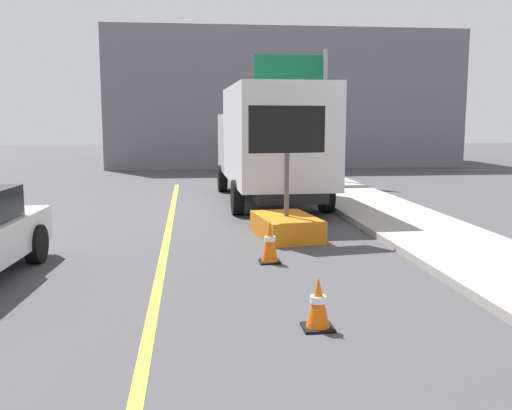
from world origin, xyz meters
The scene contains 6 objects.
arrow_board_trailer centered at (2.46, 13.87, 0.48)m, with size 1.60×1.94×2.70m.
box_truck centered at (2.81, 18.96, 1.81)m, with size 2.74×7.72×3.32m.
highway_guide_sign centered at (4.80, 23.92, 3.42)m, with size 2.79×0.19×5.00m.
far_building_block centered at (5.42, 34.75, 3.45)m, with size 18.07×8.38×6.89m, color slate.
traffic_cone_mid_lane centered at (1.95, 8.59, 0.30)m, with size 0.36×0.36×0.62m.
traffic_cone_far_lane centered at (1.83, 11.79, 0.36)m, with size 0.36×0.36×0.73m.
Camera 1 is at (0.50, 2.22, 2.42)m, focal length 40.68 mm.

